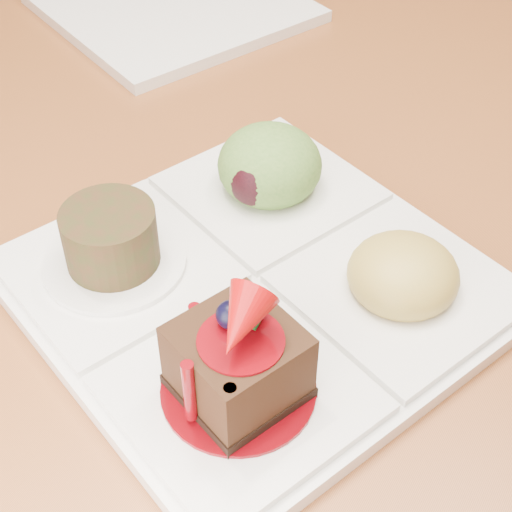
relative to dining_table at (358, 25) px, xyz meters
The scene contains 4 objects.
ground 0.68m from the dining_table, ahead, with size 6.00×6.00×0.00m, color brown.
dining_table is the anchor object (origin of this frame).
sampler_plate 0.54m from the dining_table, 73.14° to the right, with size 0.36×0.36×0.11m.
second_plate 0.25m from the dining_table, 123.95° to the right, with size 0.24×0.24×0.01m, color white.
Camera 1 is at (0.34, -0.83, 1.13)m, focal length 55.00 mm.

